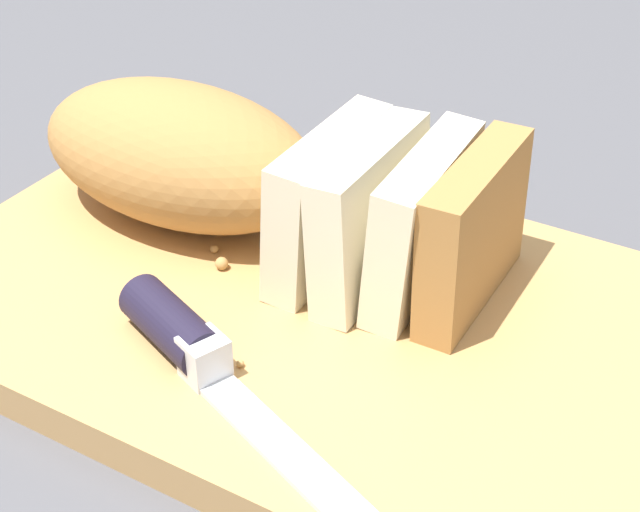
# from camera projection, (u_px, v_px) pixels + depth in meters

# --- Properties ---
(ground_plane) EXTENTS (3.00, 3.00, 0.00)m
(ground_plane) POSITION_uv_depth(u_px,v_px,m) (320.00, 334.00, 0.55)
(ground_plane) COLOR #4C4C51
(cutting_board) EXTENTS (0.46, 0.29, 0.02)m
(cutting_board) POSITION_uv_depth(u_px,v_px,m) (320.00, 318.00, 0.54)
(cutting_board) COLOR tan
(cutting_board) RESTS_ON ground_plane
(bread_loaf) EXTENTS (0.30, 0.11, 0.08)m
(bread_loaf) POSITION_uv_depth(u_px,v_px,m) (245.00, 173.00, 0.57)
(bread_loaf) COLOR #A8753D
(bread_loaf) RESTS_ON cutting_board
(bread_knife) EXTENTS (0.29, 0.14, 0.03)m
(bread_knife) POSITION_uv_depth(u_px,v_px,m) (209.00, 365.00, 0.48)
(bread_knife) COLOR silver
(bread_knife) RESTS_ON cutting_board
(crumb_near_knife) EXTENTS (0.01, 0.01, 0.01)m
(crumb_near_knife) POSITION_uv_depth(u_px,v_px,m) (222.00, 263.00, 0.56)
(crumb_near_knife) COLOR tan
(crumb_near_knife) RESTS_ON cutting_board
(crumb_near_loaf) EXTENTS (0.00, 0.00, 0.00)m
(crumb_near_loaf) POSITION_uv_depth(u_px,v_px,m) (214.00, 249.00, 0.58)
(crumb_near_loaf) COLOR tan
(crumb_near_loaf) RESTS_ON cutting_board
(crumb_stray_left) EXTENTS (0.00, 0.00, 0.00)m
(crumb_stray_left) POSITION_uv_depth(u_px,v_px,m) (192.00, 342.00, 0.50)
(crumb_stray_left) COLOR tan
(crumb_stray_left) RESTS_ON cutting_board
(crumb_stray_right) EXTENTS (0.00, 0.00, 0.00)m
(crumb_stray_right) POSITION_uv_depth(u_px,v_px,m) (240.00, 364.00, 0.49)
(crumb_stray_right) COLOR tan
(crumb_stray_right) RESTS_ON cutting_board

